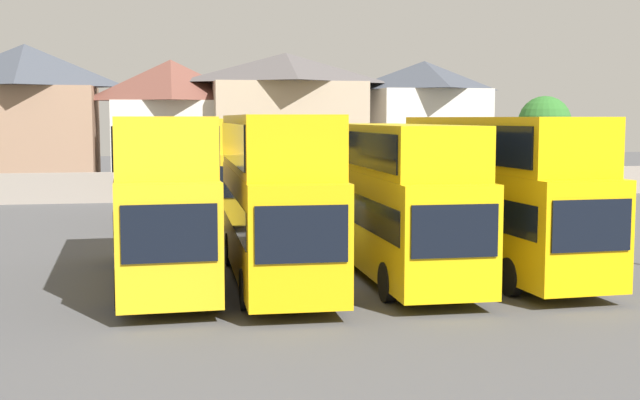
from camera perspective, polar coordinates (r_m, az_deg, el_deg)
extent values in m
plane|color=#4C4C4F|center=(43.75, -3.62, -0.98)|extent=(140.00, 140.00, 0.00)
cube|color=gray|center=(51.40, -4.69, 1.00)|extent=(56.00, 0.50, 1.80)
cube|color=gold|center=(25.70, -10.81, -1.43)|extent=(3.06, 11.08, 3.11)
cube|color=black|center=(20.20, -10.20, -2.25)|extent=(2.28, 0.18, 1.40)
cube|color=black|center=(25.66, -10.83, -0.60)|extent=(3.06, 10.20, 0.98)
cube|color=gold|center=(25.80, -10.94, 3.83)|extent=(2.98, 10.53, 1.59)
cube|color=black|center=(25.80, -10.94, 3.83)|extent=(3.05, 9.98, 1.11)
cylinder|color=black|center=(22.65, -7.38, -5.81)|extent=(0.35, 1.11, 1.10)
cylinder|color=black|center=(22.54, -13.44, -5.97)|extent=(0.35, 1.11, 1.10)
cylinder|color=black|center=(29.32, -8.71, -3.21)|extent=(0.35, 1.11, 1.10)
cylinder|color=black|center=(29.25, -13.37, -3.33)|extent=(0.35, 1.11, 1.10)
cube|color=#EBB30F|center=(25.34, -3.06, -1.47)|extent=(2.74, 11.00, 3.08)
cube|color=black|center=(19.89, -1.25, -2.34)|extent=(2.24, 0.12, 1.38)
cube|color=black|center=(25.30, -3.06, -0.64)|extent=(2.77, 10.12, 0.97)
cube|color=#EBB30F|center=(25.43, -3.16, 3.92)|extent=(2.68, 10.45, 1.67)
cube|color=black|center=(25.43, -3.16, 3.92)|extent=(2.76, 9.90, 1.17)
cylinder|color=black|center=(22.42, 0.95, -5.89)|extent=(0.32, 1.11, 1.10)
cylinder|color=black|center=(22.11, -5.07, -6.07)|extent=(0.32, 1.11, 1.10)
cylinder|color=black|center=(29.02, -1.50, -3.25)|extent=(0.32, 1.11, 1.10)
cylinder|color=black|center=(28.78, -6.14, -3.35)|extent=(0.32, 1.11, 1.10)
cube|color=yellow|center=(26.25, 5.30, -1.35)|extent=(2.66, 10.67, 2.98)
cube|color=black|center=(21.14, 9.17, -2.10)|extent=(2.26, 0.10, 1.34)
cube|color=black|center=(26.21, 5.31, -0.57)|extent=(2.69, 9.82, 0.94)
cube|color=yellow|center=(26.33, 5.19, 3.54)|extent=(2.60, 10.14, 1.48)
cube|color=black|center=(26.33, 5.19, 3.54)|extent=(2.69, 9.61, 1.03)
cylinder|color=black|center=(23.71, 10.17, -5.34)|extent=(0.31, 1.10, 1.10)
cylinder|color=black|center=(23.00, 4.62, -5.61)|extent=(0.31, 1.10, 1.10)
cylinder|color=black|center=(29.90, 5.78, -3.01)|extent=(0.31, 1.10, 1.10)
cylinder|color=black|center=(29.34, 1.34, -3.15)|extent=(0.31, 1.10, 1.10)
cube|color=#F1B70C|center=(27.64, 12.04, -1.04)|extent=(3.12, 11.07, 3.03)
cube|color=black|center=(22.80, 18.01, -1.67)|extent=(2.27, 0.19, 1.37)
cube|color=black|center=(27.60, 12.06, -0.29)|extent=(3.11, 10.19, 0.96)
cube|color=#F1B70C|center=(27.72, 11.90, 3.84)|extent=(3.04, 10.52, 1.66)
cube|color=black|center=(27.72, 11.90, 3.84)|extent=(3.10, 9.98, 1.16)
cylinder|color=black|center=(25.43, 17.71, -4.77)|extent=(0.35, 1.11, 1.10)
cylinder|color=black|center=(24.30, 12.90, -5.12)|extent=(0.35, 1.11, 1.10)
cylinder|color=black|center=(31.36, 11.28, -2.69)|extent=(0.35, 1.11, 1.10)
cylinder|color=black|center=(30.45, 7.22, -2.87)|extent=(0.35, 1.11, 1.10)
cube|color=yellow|center=(41.50, -7.56, 1.25)|extent=(2.90, 10.58, 3.07)
cube|color=black|center=(36.22, -7.50, 1.20)|extent=(2.13, 0.18, 1.38)
cube|color=black|center=(41.47, -7.56, 1.76)|extent=(2.90, 9.74, 0.97)
cube|color=yellow|center=(41.65, -7.60, 4.45)|extent=(2.83, 10.05, 1.56)
cube|color=black|center=(41.65, -7.60, 4.45)|extent=(2.89, 9.54, 1.09)
cylinder|color=black|center=(38.41, -5.84, -1.09)|extent=(0.35, 1.11, 1.10)
cylinder|color=black|center=(38.40, -9.15, -1.14)|extent=(0.35, 1.11, 1.10)
cylinder|color=black|center=(44.87, -6.15, -0.13)|extent=(0.35, 1.11, 1.10)
cylinder|color=black|center=(44.86, -8.98, -0.17)|extent=(0.35, 1.11, 1.10)
cube|color=gold|center=(41.53, -2.43, 1.21)|extent=(3.47, 11.21, 2.95)
cube|color=black|center=(36.14, -0.46, 1.12)|extent=(2.26, 0.27, 1.33)
cube|color=black|center=(41.50, -2.43, 1.70)|extent=(3.44, 10.33, 0.93)
cube|color=gold|center=(41.68, -2.52, 4.28)|extent=(3.37, 10.65, 1.47)
cube|color=black|center=(41.68, -2.52, 4.28)|extent=(3.42, 10.11, 1.03)
cylinder|color=black|center=(38.64, 0.42, -1.02)|extent=(0.39, 1.12, 1.10)
cylinder|color=black|center=(38.07, -3.00, -1.13)|extent=(0.39, 1.12, 1.10)
cylinder|color=black|center=(45.22, -1.93, -0.06)|extent=(0.39, 1.12, 1.10)
cylinder|color=black|center=(44.74, -4.88, -0.14)|extent=(0.39, 1.12, 1.10)
cube|color=#F1B212|center=(42.29, 1.11, 1.35)|extent=(2.65, 11.30, 3.04)
cube|color=black|center=(36.75, 2.79, 1.27)|extent=(2.20, 0.11, 1.37)
cube|color=black|center=(42.27, 1.11, 1.85)|extent=(2.67, 10.40, 0.96)
cylinder|color=black|center=(39.26, 3.73, -0.93)|extent=(0.31, 1.10, 1.10)
cylinder|color=black|center=(38.79, 0.42, -1.00)|extent=(0.31, 1.10, 1.10)
cylinder|color=black|center=(46.05, 1.68, 0.05)|extent=(0.31, 1.10, 1.10)
cylinder|color=black|center=(45.64, -1.15, 0.00)|extent=(0.31, 1.10, 1.10)
cube|color=#9E7A60|center=(60.39, -19.30, 3.93)|extent=(9.12, 6.42, 7.14)
pyramid|color=#3D424C|center=(60.47, -19.46, 8.65)|extent=(9.58, 6.74, 2.84)
cube|color=silver|center=(58.84, -10.05, 3.66)|extent=(7.91, 6.14, 6.19)
pyramid|color=brown|center=(58.87, -10.13, 8.04)|extent=(8.31, 6.45, 2.80)
cube|color=tan|center=(58.53, -2.32, 4.34)|extent=(10.17, 7.42, 7.45)
pyramid|color=#514C4C|center=(58.62, -2.34, 8.99)|extent=(10.68, 7.79, 2.05)
cube|color=silver|center=(61.77, 7.06, 4.19)|extent=(7.73, 7.78, 7.05)
pyramid|color=#3D424C|center=(61.83, 7.12, 8.42)|extent=(8.12, 8.17, 2.08)
cylinder|color=brown|center=(54.39, 14.97, 2.04)|extent=(0.52, 0.52, 3.60)
sphere|color=#2D6B28|center=(54.29, 15.05, 5.14)|extent=(3.27, 3.27, 3.27)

